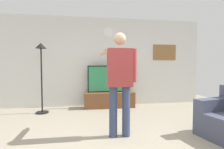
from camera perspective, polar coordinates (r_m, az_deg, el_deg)
back_wall at (r=5.37m, az=-3.45°, el=4.16°), size 6.40×0.10×2.70m
tv_stand at (r=5.14m, az=-0.86°, el=-8.39°), size 1.48×0.43×0.45m
television at (r=5.10m, az=-0.94°, el=-1.46°), size 1.27×0.07×0.79m
wall_clock at (r=5.43m, az=-1.31°, el=13.86°), size 0.29×0.03×0.29m
framed_picture at (r=5.88m, az=17.01°, el=7.01°), size 0.77×0.04×0.50m
floor_lamp at (r=4.79m, az=-22.45°, el=3.52°), size 0.32×0.32×1.82m
person_standing_nearer_lamp at (r=2.97m, az=2.55°, el=-1.16°), size 0.60×0.78×1.80m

